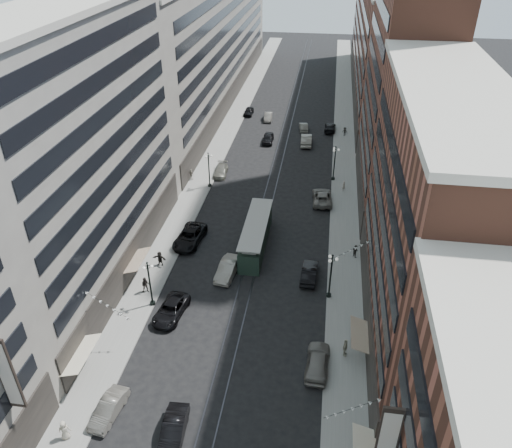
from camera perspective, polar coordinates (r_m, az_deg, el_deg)
The scene contains 38 objects.
ground at distance 78.94m, azimuth 2.08°, elevation 5.47°, with size 220.00×220.00×0.00m, color black.
sidewalk_west at distance 89.53m, azimuth -4.26°, elevation 8.81°, with size 4.00×180.00×0.15m, color gray.
sidewalk_east at distance 87.67m, azimuth 10.08°, elevation 7.87°, with size 4.00×180.00×0.15m, color gray.
rail_west at distance 88.01m, azimuth 2.38°, elevation 8.40°, with size 0.12×180.00×0.02m, color #2D2D33.
rail_east at distance 87.89m, azimuth 3.30°, elevation 8.34°, with size 0.12×180.00×0.02m, color #2D2D33.
building_west_mid at distance 54.05m, azimuth -19.51°, elevation 6.89°, with size 8.00×36.00×28.00m, color gray.
building_west_far at distance 111.22m, azimuth -4.79°, elevation 20.43°, with size 8.00×90.00×26.00m, color gray.
building_east_mid at distance 45.76m, azimuth 19.11°, elevation -0.62°, with size 8.00×30.00×24.00m, color brown.
building_east_tower at distance 68.36m, azimuth 17.13°, elevation 18.66°, with size 8.00×26.00×42.00m, color brown.
building_east_far at distance 117.89m, azimuth 13.70°, elevation 19.87°, with size 8.00×72.00×24.00m, color brown.
lamppost_sw_far at distance 52.72m, azimuth -12.05°, elevation -6.52°, with size 1.03×1.14×5.52m.
lamppost_sw_mid at distance 74.62m, azimuth -5.41°, elevation 6.33°, with size 1.03×1.14×5.52m.
lamppost_se_far at distance 53.15m, azimuth 8.54°, elevation -5.74°, with size 1.03×1.14×5.52m.
lamppost_se_mid at distance 77.26m, azimuth 8.96°, elevation 7.01°, with size 1.03×1.14×5.52m.
streetcar at distance 61.37m, azimuth -0.01°, elevation -1.33°, with size 2.71×12.24×3.39m.
car_1 at distance 45.38m, azimuth -16.49°, elevation -19.58°, with size 1.55×4.46×1.47m, color slate.
car_2 at distance 52.63m, azimuth -9.70°, elevation -9.64°, with size 2.49×5.41×1.50m, color black.
car_4 at distance 47.12m, azimuth 7.05°, elevation -15.32°, with size 2.09×5.20×1.77m, color #69655D.
car_5 at distance 42.95m, azimuth -9.41°, elevation -22.23°, with size 1.69×4.86×1.60m, color black.
pedestrian_1 at distance 44.71m, azimuth -21.05°, elevation -21.12°, with size 0.91×0.50×1.86m, color #BCB49C.
pedestrian_2 at distance 55.70m, azimuth -12.50°, elevation -6.82°, with size 0.92×0.50×1.89m, color black.
pedestrian_4 at distance 48.35m, azimuth 10.16°, elevation -13.72°, with size 1.13×0.51×1.93m, color #A39E87.
car_7 at distance 62.97m, azimuth -7.58°, elevation -1.44°, with size 2.91×6.31×1.75m, color black.
car_8 at distance 79.30m, azimuth -4.04°, elevation 6.10°, with size 1.95×4.80×1.39m, color slate.
car_9 at distance 104.44m, azimuth -0.84°, elevation 12.74°, with size 1.69×4.19×1.43m, color black.
car_10 at distance 56.93m, azimuth 6.12°, elevation -5.54°, with size 1.68×4.82×1.59m, color black.
car_11 at distance 71.91m, azimuth 7.57°, elevation 3.07°, with size 2.64×5.73×1.59m, color slate.
car_12 at distance 97.12m, azimuth 8.45°, elevation 10.87°, with size 2.00×4.92×1.43m, color black.
car_13 at distance 90.98m, azimuth 1.38°, elevation 9.77°, with size 1.86×4.61×1.57m, color black.
car_14 at distance 96.77m, azimuth 5.46°, elevation 10.98°, with size 1.47×4.23×1.39m, color #656459.
pedestrian_5 at distance 59.39m, azimuth -10.94°, elevation -3.88°, with size 1.69×0.49×1.82m, color black.
pedestrian_6 at distance 77.87m, azimuth -7.41°, elevation 5.64°, with size 1.01×0.46×1.72m, color #A19685.
pedestrian_7 at distance 60.92m, azimuth 11.28°, elevation -3.02°, with size 0.78×0.43×1.61m, color black.
pedestrian_8 at distance 75.17m, azimuth 9.98°, elevation 4.32°, with size 0.57×0.37×1.56m, color #B0A192.
pedestrian_9 at distance 94.99m, azimuth 10.11°, elevation 10.37°, with size 1.03×0.42×1.59m, color black.
car_extra_0 at distance 101.54m, azimuth 1.40°, elevation 12.15°, with size 1.48×4.25×1.40m, color #67645C.
car_extra_1 at distance 90.46m, azimuth 5.76°, elevation 9.55°, with size 1.88×5.40×1.78m, color gray.
car_extra_2 at distance 57.18m, azimuth -3.26°, elevation -5.12°, with size 1.79×5.14×1.69m, color gray.
Camera 1 is at (7.50, -10.14, 35.44)m, focal length 35.00 mm.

